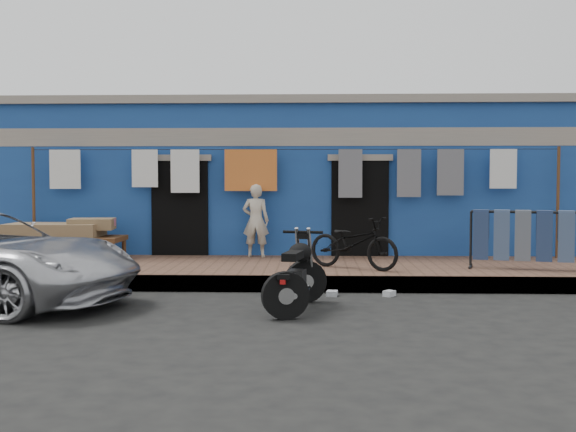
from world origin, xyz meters
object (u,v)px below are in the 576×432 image
object	(u,v)px
seated_person	(256,221)
charpoy	(67,240)
jeans_rack	(533,239)
bicycle	(354,237)
motorcycle	(296,272)

from	to	relation	value
seated_person	charpoy	size ratio (longest dim) A/B	0.64
seated_person	jeans_rack	size ratio (longest dim) A/B	0.65
charpoy	seated_person	bearing A→B (deg)	9.67
seated_person	jeans_rack	xyz separation A→B (m)	(4.71, -1.73, -0.19)
charpoy	jeans_rack	world-z (taller)	jeans_rack
bicycle	motorcycle	size ratio (longest dim) A/B	0.98
bicycle	seated_person	bearing A→B (deg)	78.94
motorcycle	jeans_rack	distance (m)	4.56
bicycle	jeans_rack	xyz separation A→B (m)	(2.95, 0.01, -0.02)
charpoy	motorcycle	bearing A→B (deg)	-39.82
seated_person	jeans_rack	bearing A→B (deg)	162.53
seated_person	bicycle	bearing A→B (deg)	138.17
seated_person	jeans_rack	distance (m)	5.03
bicycle	motorcycle	bearing A→B (deg)	-166.57
jeans_rack	motorcycle	bearing A→B (deg)	-147.42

